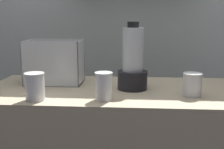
% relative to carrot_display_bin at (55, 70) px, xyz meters
% --- Properties ---
extents(back_wall_unit, '(2.60, 0.24, 2.50)m').
position_rel_carrot_display_bin_xyz_m(back_wall_unit, '(0.35, 0.65, 0.28)').
color(back_wall_unit, silver).
rests_on(back_wall_unit, ground_plane).
extents(carrot_display_bin, '(0.32, 0.20, 0.25)m').
position_rel_carrot_display_bin_xyz_m(carrot_display_bin, '(0.00, 0.00, 0.00)').
color(carrot_display_bin, white).
rests_on(carrot_display_bin, counter).
extents(blender_pitcher, '(0.16, 0.16, 0.36)m').
position_rel_carrot_display_bin_xyz_m(blender_pitcher, '(0.46, -0.11, 0.06)').
color(blender_pitcher, black).
rests_on(blender_pitcher, counter).
extents(juice_cup_mango_left, '(0.09, 0.09, 0.13)m').
position_rel_carrot_display_bin_xyz_m(juice_cup_mango_left, '(0.00, -0.35, -0.02)').
color(juice_cup_mango_left, white).
rests_on(juice_cup_mango_left, counter).
extents(juice_cup_orange_middle, '(0.08, 0.08, 0.13)m').
position_rel_carrot_display_bin_xyz_m(juice_cup_orange_middle, '(0.32, -0.33, -0.02)').
color(juice_cup_orange_middle, white).
rests_on(juice_cup_orange_middle, counter).
extents(juice_cup_mango_right, '(0.10, 0.10, 0.12)m').
position_rel_carrot_display_bin_xyz_m(juice_cup_mango_right, '(0.75, -0.23, -0.02)').
color(juice_cup_mango_right, white).
rests_on(juice_cup_mango_right, counter).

